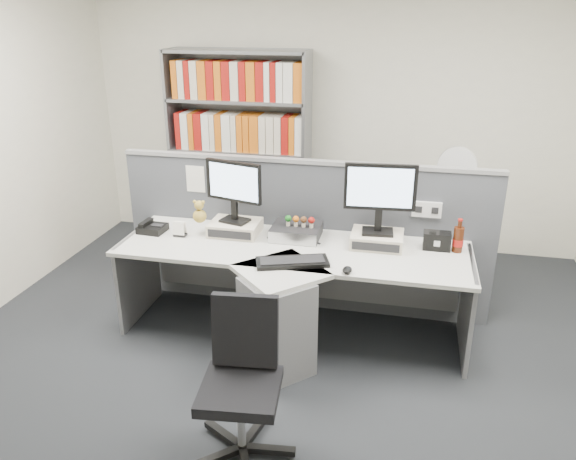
% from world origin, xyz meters
% --- Properties ---
extents(ground, '(5.50, 5.50, 0.00)m').
position_xyz_m(ground, '(0.00, 0.00, 0.00)').
color(ground, '#2B2E33').
rests_on(ground, ground).
extents(room_shell, '(5.04, 5.54, 2.72)m').
position_xyz_m(room_shell, '(0.00, 0.00, 1.79)').
color(room_shell, white).
rests_on(room_shell, ground).
extents(partition, '(3.00, 0.08, 1.27)m').
position_xyz_m(partition, '(0.00, 1.25, 0.65)').
color(partition, '#4B4E55').
rests_on(partition, ground).
extents(desk, '(2.60, 1.20, 0.72)m').
position_xyz_m(desk, '(0.00, 0.60, 0.46)').
color(desk, silver).
rests_on(desk, ground).
extents(monitor_riser_left, '(0.38, 0.31, 0.10)m').
position_xyz_m(monitor_riser_left, '(-0.50, 0.98, 0.77)').
color(monitor_riser_left, beige).
rests_on(monitor_riser_left, desk).
extents(monitor_riser_right, '(0.38, 0.31, 0.10)m').
position_xyz_m(monitor_riser_right, '(0.60, 0.98, 0.77)').
color(monitor_riser_right, beige).
rests_on(monitor_riser_right, desk).
extents(monitor_left, '(0.46, 0.20, 0.48)m').
position_xyz_m(monitor_left, '(-0.50, 0.98, 1.11)').
color(monitor_left, black).
rests_on(monitor_left, monitor_riser_left).
extents(monitor_right, '(0.52, 0.18, 0.52)m').
position_xyz_m(monitor_right, '(0.60, 0.98, 1.13)').
color(monitor_right, black).
rests_on(monitor_right, monitor_riser_right).
extents(desktop_pc, '(0.37, 0.33, 0.10)m').
position_xyz_m(desktop_pc, '(-0.01, 1.00, 0.77)').
color(desktop_pc, black).
rests_on(desktop_pc, desk).
extents(figurines, '(0.23, 0.05, 0.09)m').
position_xyz_m(figurines, '(0.02, 0.99, 0.87)').
color(figurines, beige).
rests_on(figurines, desktop_pc).
extents(keyboard, '(0.53, 0.34, 0.03)m').
position_xyz_m(keyboard, '(0.06, 0.53, 0.74)').
color(keyboard, black).
rests_on(keyboard, desk).
extents(mouse, '(0.06, 0.10, 0.04)m').
position_xyz_m(mouse, '(0.44, 0.47, 0.74)').
color(mouse, black).
rests_on(mouse, desk).
extents(desk_phone, '(0.21, 0.19, 0.09)m').
position_xyz_m(desk_phone, '(-1.15, 0.87, 0.75)').
color(desk_phone, black).
rests_on(desk_phone, desk).
extents(desk_calendar, '(0.10, 0.07, 0.12)m').
position_xyz_m(desk_calendar, '(-0.90, 0.84, 0.77)').
color(desk_calendar, black).
rests_on(desk_calendar, desk).
extents(plush_toy, '(0.11, 0.11, 0.18)m').
position_xyz_m(plush_toy, '(-0.75, 0.90, 0.90)').
color(plush_toy, '#AC9039').
rests_on(plush_toy, monitor_riser_left).
extents(speaker, '(0.20, 0.11, 0.13)m').
position_xyz_m(speaker, '(1.03, 1.01, 0.79)').
color(speaker, black).
rests_on(speaker, desk).
extents(cola_bottle, '(0.08, 0.08, 0.25)m').
position_xyz_m(cola_bottle, '(1.18, 0.99, 0.81)').
color(cola_bottle, '#3F190A').
rests_on(cola_bottle, desk).
extents(shelving_unit, '(1.41, 0.40, 2.00)m').
position_xyz_m(shelving_unit, '(-0.90, 2.44, 0.98)').
color(shelving_unit, gray).
rests_on(shelving_unit, ground).
extents(filing_cabinet, '(0.45, 0.61, 0.70)m').
position_xyz_m(filing_cabinet, '(1.20, 1.99, 0.35)').
color(filing_cabinet, gray).
rests_on(filing_cabinet, ground).
extents(desk_fan, '(0.34, 0.20, 0.56)m').
position_xyz_m(desk_fan, '(1.20, 1.99, 1.05)').
color(desk_fan, white).
rests_on(desk_fan, filing_cabinet).
extents(office_chair, '(0.58, 0.59, 0.90)m').
position_xyz_m(office_chair, '(-0.01, -0.45, 0.48)').
color(office_chair, silver).
rests_on(office_chair, ground).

